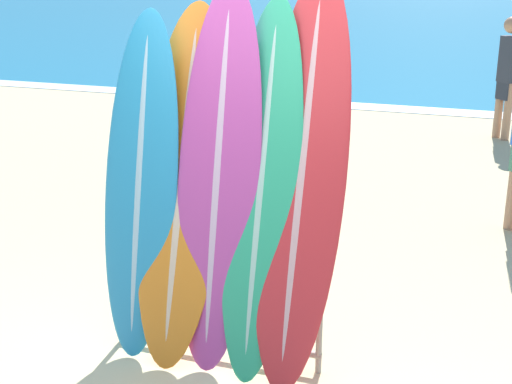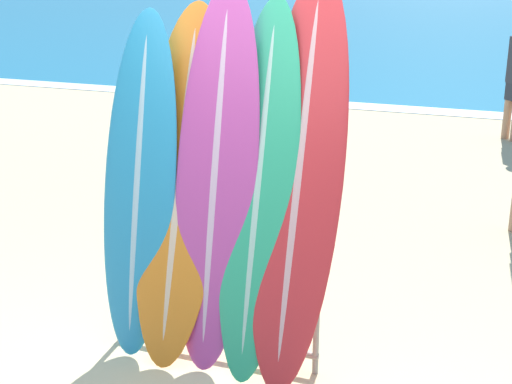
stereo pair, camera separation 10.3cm
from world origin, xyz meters
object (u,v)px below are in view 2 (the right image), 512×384
surfboard_slot_0 (139,186)px  person_far_right (281,100)px  surfboard_slot_1 (180,185)px  surfboard_slot_4 (299,182)px  person_mid_beach (198,127)px  surfboard_slot_2 (216,180)px  surfboard_slot_3 (259,191)px  surfboard_rack (214,290)px

surfboard_slot_0 → person_far_right: surfboard_slot_0 is taller
surfboard_slot_0 → surfboard_slot_1: (0.27, 0.04, 0.02)m
surfboard_slot_4 → person_mid_beach: 3.09m
surfboard_slot_2 → surfboard_slot_4: surfboard_slot_4 is taller
person_mid_beach → person_far_right: bearing=-44.4°
surfboard_slot_3 → surfboard_slot_4: bearing=9.5°
surfboard_slot_3 → person_far_right: (-1.34, 4.56, -0.34)m
surfboard_slot_4 → person_far_right: surfboard_slot_4 is taller
surfboard_slot_3 → surfboard_slot_4: size_ratio=0.94×
surfboard_rack → surfboard_slot_3: size_ratio=0.61×
surfboard_slot_1 → surfboard_slot_4: bearing=2.6°
person_far_right → surfboard_rack: bearing=-41.3°
surfboard_slot_1 → person_far_right: bearing=100.0°
surfboard_slot_0 → surfboard_slot_3: 0.82m
surfboard_slot_3 → surfboard_rack: bearing=-168.3°
surfboard_slot_0 → person_mid_beach: size_ratio=1.37×
surfboard_slot_3 → surfboard_slot_4: surfboard_slot_4 is taller
person_mid_beach → surfboard_slot_2: bearing=168.8°
surfboard_rack → surfboard_slot_4: size_ratio=0.58×
surfboard_slot_3 → surfboard_slot_4: (0.24, 0.04, 0.08)m
person_mid_beach → person_far_right: size_ratio=1.08×
surfboard_slot_1 → surfboard_slot_4: size_ratio=0.92×
surfboard_slot_0 → surfboard_slot_4: (1.06, 0.08, 0.12)m
surfboard_rack → surfboard_slot_2: surfboard_slot_2 is taller
surfboard_slot_2 → surfboard_slot_3: (0.28, 0.01, -0.05)m
surfboard_rack → person_far_right: 4.75m
surfboard_slot_1 → surfboard_slot_2: bearing=-3.6°
surfboard_slot_2 → person_far_right: size_ratio=1.60×
surfboard_rack → person_mid_beach: person_mid_beach is taller
surfboard_slot_0 → surfboard_slot_3: (0.82, 0.04, 0.04)m
surfboard_slot_0 → surfboard_slot_4: bearing=4.2°
surfboard_slot_0 → person_far_right: 4.64m
surfboard_slot_1 → surfboard_slot_3: surfboard_slot_3 is taller
surfboard_slot_2 → person_mid_beach: surfboard_slot_2 is taller
surfboard_slot_4 → surfboard_slot_0: bearing=-175.8°
surfboard_slot_0 → surfboard_rack: bearing=-2.4°
surfboard_slot_2 → surfboard_slot_3: size_ratio=1.04×
surfboard_slot_2 → person_far_right: 4.71m
person_far_right → surfboard_slot_3: bearing=-37.8°
surfboard_rack → person_mid_beach: (-1.28, 2.58, 0.42)m
surfboard_rack → surfboard_slot_2: (0.01, 0.05, 0.74)m
surfboard_rack → surfboard_slot_1: 0.72m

